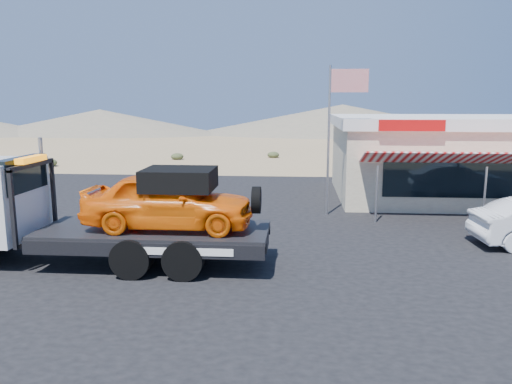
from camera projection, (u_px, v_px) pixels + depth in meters
The scene contains 6 objects.
ground at pixel (192, 243), 16.54m from camera, with size 120.00×120.00×0.00m, color #9A8357.
asphalt_lot at pixel (259, 222), 19.32m from camera, with size 32.00×24.00×0.02m, color black.
tow_truck at pixel (95, 208), 14.12m from camera, with size 9.19×2.73×3.07m.
jerky_store at pixel (443, 156), 24.14m from camera, with size 10.40×9.97×3.90m.
flagpole at pixel (335, 123), 19.88m from camera, with size 1.55×0.10×6.00m.
distant_hills at pixel (204, 121), 71.05m from camera, with size 126.00×48.00×4.20m.
Camera 1 is at (3.43, -15.74, 4.61)m, focal length 35.00 mm.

